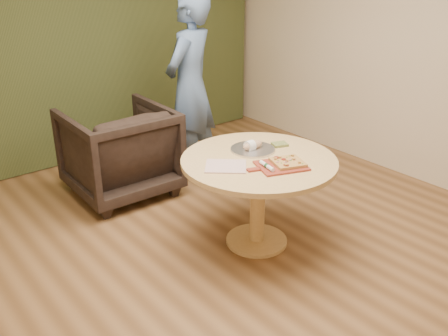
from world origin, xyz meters
name	(u,v)px	position (x,y,z in m)	size (l,w,h in m)	color
room_shell	(252,91)	(0.00, 0.00, 1.40)	(5.04, 6.04, 2.84)	brown
curtain	(68,35)	(0.00, 2.90, 1.40)	(4.80, 0.14, 2.78)	#303A1A
pedestal_table	(258,175)	(0.34, 0.27, 0.61)	(1.21, 1.21, 0.75)	#DBB270
pizza_paddle	(280,166)	(0.35, 0.06, 0.76)	(0.47, 0.38, 0.01)	maroon
flatbread_pizza	(288,162)	(0.42, 0.04, 0.78)	(0.28, 0.28, 0.04)	tan
cutlery_roll	(267,166)	(0.24, 0.09, 0.78)	(0.06, 0.20, 0.03)	white
newspaper	(226,166)	(0.04, 0.31, 0.76)	(0.30, 0.25, 0.01)	white
serving_tray	(253,149)	(0.42, 0.44, 0.76)	(0.36, 0.36, 0.02)	silver
bread_roll	(252,145)	(0.41, 0.44, 0.79)	(0.19, 0.09, 0.09)	tan
green_packet	(280,144)	(0.66, 0.37, 0.76)	(0.12, 0.10, 0.02)	#515E2A
armchair	(119,147)	(-0.08, 1.80, 0.48)	(0.94, 0.88, 0.96)	black
person_standing	(190,87)	(0.76, 1.77, 0.95)	(0.69, 0.45, 1.89)	#4D6892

